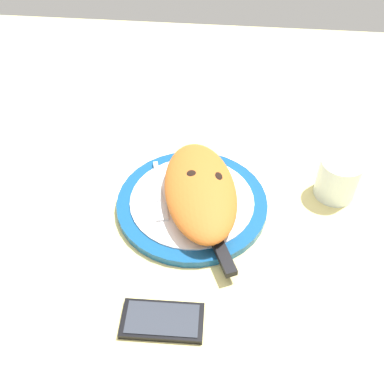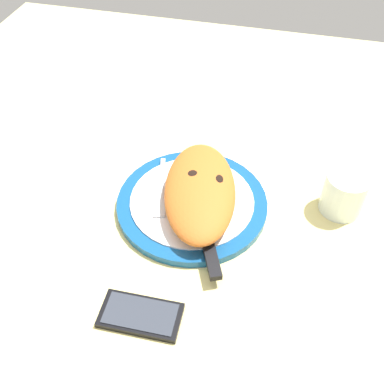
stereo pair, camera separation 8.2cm
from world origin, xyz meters
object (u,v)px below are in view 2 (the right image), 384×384
at_px(knife, 207,239).
at_px(smartphone, 141,315).
at_px(fork, 161,192).
at_px(plate, 192,203).
at_px(calzone, 200,191).
at_px(water_glass, 343,195).

xyz_separation_m(knife, smartphone, (0.15, -0.07, -0.02)).
distance_m(fork, knife, 0.14).
distance_m(plate, calzone, 0.04).
relative_size(plate, knife, 1.27).
xyz_separation_m(calzone, water_glass, (-0.06, 0.25, -0.01)).
relative_size(plate, water_glass, 3.48).
xyz_separation_m(fork, smartphone, (0.24, 0.04, -0.01)).
distance_m(calzone, smartphone, 0.25).
height_order(calzone, water_glass, water_glass).
bearing_deg(smartphone, knife, 156.11).
bearing_deg(water_glass, knife, -55.93).
relative_size(smartphone, water_glass, 1.56).
bearing_deg(calzone, smartphone, -8.33).
bearing_deg(calzone, knife, 20.22).
distance_m(calzone, water_glass, 0.26).
bearing_deg(fork, smartphone, 9.43).
height_order(plate, calzone, calzone).
xyz_separation_m(fork, knife, (0.09, 0.11, 0.00)).
bearing_deg(calzone, plate, -88.85).
height_order(knife, water_glass, water_glass).
relative_size(calzone, water_glass, 3.40).
bearing_deg(water_glass, fork, -79.84).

